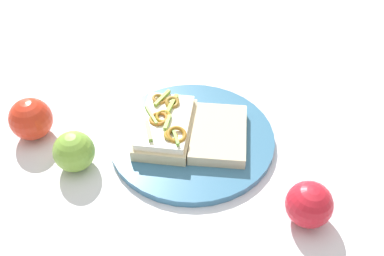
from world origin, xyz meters
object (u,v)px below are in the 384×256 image
Objects in this scene: bread_slice_side at (219,134)px; apple_0 at (309,204)px; plate at (192,138)px; sandwich at (166,126)px; apple_2 at (74,151)px; apple_1 at (31,119)px.

apple_0 is at bearing -136.13° from bread_slice_side.
sandwich is at bearing -143.91° from plate.
sandwich reaches higher than plate.
bread_slice_side is (0.04, 0.03, 0.02)m from plate.
apple_2 is (-0.11, -0.19, 0.03)m from plate.
bread_slice_side is at bearing 39.91° from apple_1.
apple_2 is (0.13, 0.01, -0.00)m from apple_1.
apple_2 is (-0.07, -0.16, 0.00)m from sandwich.
sandwich is at bearing -174.37° from apple_0.
apple_1 is at bearing 91.67° from bread_slice_side.
apple_1 reaches higher than sandwich.
plate is at bearing 60.66° from apple_2.
apple_0 is 0.53m from apple_1.
bread_slice_side is 0.36m from apple_1.
apple_0 is 0.41m from apple_2.
apple_0 is (0.26, -0.00, 0.03)m from plate.
apple_0 reaches higher than sandwich.
plate is at bearing 87.86° from bread_slice_side.
bread_slice_side is at bearing 172.12° from apple_0.
apple_0 reaches higher than bread_slice_side.
sandwich is 0.26m from apple_1.
sandwich is 2.55× the size of apple_2.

